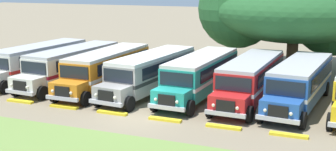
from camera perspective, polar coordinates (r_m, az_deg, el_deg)
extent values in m
plane|color=#84755B|center=(26.37, -3.94, -5.46)|extent=(220.00, 220.00, 0.00)
cube|color=silver|center=(37.88, -16.21, 1.94)|extent=(3.13, 9.35, 2.10)
cube|color=red|center=(37.91, -16.20, 1.69)|extent=(3.16, 9.37, 0.24)
cube|color=black|center=(37.19, -14.50, 2.64)|extent=(0.59, 7.98, 0.80)
cube|color=black|center=(38.87, -17.36, 2.87)|extent=(0.59, 7.98, 0.80)
cube|color=#B2B2B7|center=(37.70, -16.32, 3.68)|extent=(3.04, 9.25, 0.22)
cube|color=red|center=(41.38, -11.93, 2.86)|extent=(0.90, 0.12, 1.30)
cylinder|color=black|center=(33.64, -20.50, -1.44)|extent=(0.35, 1.02, 1.00)
cylinder|color=black|center=(39.56, -11.93, 1.04)|extent=(0.35, 1.02, 1.00)
cylinder|color=black|center=(41.06, -14.58, 1.31)|extent=(0.35, 1.02, 1.00)
cube|color=silver|center=(35.51, -12.07, 1.50)|extent=(3.06, 9.34, 2.10)
cube|color=maroon|center=(35.54, -12.06, 1.23)|extent=(3.09, 9.36, 0.24)
cube|color=black|center=(34.91, -10.15, 2.23)|extent=(0.53, 7.99, 0.80)
cube|color=black|center=(36.44, -13.41, 2.50)|extent=(0.53, 7.99, 0.80)
cube|color=#B2B2B7|center=(35.32, -12.16, 3.35)|extent=(2.97, 9.23, 0.22)
cube|color=silver|center=(31.68, -17.85, -1.08)|extent=(2.28, 1.53, 1.05)
cube|color=black|center=(31.16, -18.78, -1.31)|extent=(1.10, 0.17, 0.70)
cube|color=#B7B7BC|center=(31.23, -18.78, -2.10)|extent=(2.41, 0.35, 0.24)
cube|color=black|center=(31.95, -17.15, 0.95)|extent=(2.20, 0.19, 0.84)
cube|color=maroon|center=(39.23, -7.97, 2.50)|extent=(0.90, 0.11, 1.30)
sphere|color=#EAE5C6|center=(30.65, -17.91, -1.47)|extent=(0.20, 0.20, 0.20)
sphere|color=#EAE5C6|center=(31.61, -19.76, -1.20)|extent=(0.20, 0.20, 0.20)
cylinder|color=black|center=(31.08, -16.05, -2.21)|extent=(0.34, 1.02, 1.00)
cylinder|color=black|center=(32.69, -19.21, -1.72)|extent=(0.34, 1.02, 1.00)
cylinder|color=black|center=(37.42, -7.75, 0.56)|extent=(0.34, 1.02, 1.00)
cylinder|color=black|center=(38.77, -10.72, 0.87)|extent=(0.34, 1.02, 1.00)
cube|color=orange|center=(33.64, -7.72, 1.07)|extent=(2.51, 9.20, 2.10)
cube|color=white|center=(33.67, -7.72, 0.79)|extent=(2.54, 9.22, 0.24)
cube|color=black|center=(33.20, -5.59, 1.85)|extent=(0.05, 8.00, 0.80)
cube|color=black|center=(34.44, -9.34, 2.12)|extent=(0.05, 8.00, 0.80)
cube|color=beige|center=(33.43, -7.78, 3.02)|extent=(2.43, 9.10, 0.22)
cube|color=orange|center=(29.39, -12.82, -1.81)|extent=(2.20, 1.40, 1.05)
cube|color=black|center=(28.80, -13.65, -2.08)|extent=(1.10, 0.10, 0.70)
cube|color=#B7B7BC|center=(28.87, -13.66, -2.93)|extent=(2.40, 0.20, 0.24)
cube|color=black|center=(29.70, -12.17, 0.40)|extent=(2.20, 0.06, 0.84)
cube|color=white|center=(37.66, -4.24, 2.18)|extent=(0.90, 0.06, 1.30)
sphere|color=#EAE5C6|center=(28.36, -12.56, -2.25)|extent=(0.20, 0.20, 0.20)
sphere|color=#EAE5C6|center=(29.16, -14.83, -1.97)|extent=(0.20, 0.20, 0.20)
cylinder|color=black|center=(28.94, -10.70, -3.00)|extent=(0.28, 1.00, 1.00)
cylinder|color=black|center=(30.28, -14.53, -2.51)|extent=(0.28, 1.00, 1.00)
cylinder|color=black|center=(35.90, -3.64, 0.15)|extent=(0.28, 1.00, 1.00)
cylinder|color=black|center=(36.98, -6.99, 0.44)|extent=(0.28, 1.00, 1.00)
cube|color=#9E9993|center=(32.08, -1.93, 0.63)|extent=(3.33, 9.39, 2.10)
cube|color=#282828|center=(32.11, -1.93, 0.34)|extent=(3.36, 9.41, 0.24)
cube|color=black|center=(31.65, 0.34, 1.40)|extent=(0.77, 7.97, 0.80)
cube|color=black|center=(32.86, -3.61, 1.78)|extent=(0.77, 7.97, 0.80)
cube|color=silver|center=(31.86, -1.94, 2.67)|extent=(3.24, 9.28, 0.22)
cube|color=#9E9993|center=(27.81, -7.26, -2.39)|extent=(2.32, 1.60, 1.05)
cube|color=black|center=(27.22, -8.14, -2.68)|extent=(1.10, 0.20, 0.70)
cube|color=#B7B7BC|center=(27.30, -8.16, -3.57)|extent=(2.41, 0.42, 0.24)
cube|color=black|center=(28.11, -6.54, -0.06)|extent=(2.20, 0.26, 0.84)
cube|color=#282828|center=(36.12, 1.65, 1.78)|extent=(0.90, 0.14, 1.30)
sphere|color=#EAE5C6|center=(26.79, -6.98, -2.89)|extent=(0.20, 0.20, 0.20)
sphere|color=#EAE5C6|center=(27.58, -9.39, -2.52)|extent=(0.20, 0.20, 0.20)
cylinder|color=black|center=(27.39, -5.04, -3.70)|extent=(0.37, 1.02, 1.00)
cylinder|color=black|center=(28.70, -9.10, -3.07)|extent=(0.37, 1.02, 1.00)
cylinder|color=black|center=(34.37, 2.27, -0.38)|extent=(0.37, 1.02, 1.00)
cylinder|color=black|center=(35.43, -1.24, 0.01)|extent=(0.37, 1.02, 1.00)
cube|color=teal|center=(31.29, 4.47, 0.30)|extent=(2.93, 9.31, 2.10)
cube|color=white|center=(31.32, 4.47, 0.00)|extent=(2.96, 9.33, 0.24)
cube|color=black|center=(31.06, 6.88, 1.10)|extent=(0.42, 7.99, 0.80)
cube|color=black|center=(31.92, 2.54, 1.48)|extent=(0.42, 7.99, 0.80)
cube|color=beige|center=(31.07, 4.51, 2.40)|extent=(2.85, 9.20, 0.22)
cube|color=teal|center=(26.64, 0.47, -2.94)|extent=(2.26, 1.50, 1.05)
cube|color=black|center=(25.98, -0.20, -3.28)|extent=(1.10, 0.15, 0.70)
cube|color=#B7B7BC|center=(26.07, -0.24, -4.21)|extent=(2.41, 0.31, 0.24)
cube|color=black|center=(26.98, 1.06, -0.50)|extent=(2.20, 0.16, 0.84)
cube|color=white|center=(35.60, 7.07, 1.53)|extent=(0.90, 0.10, 1.30)
sphere|color=#EAE5C6|center=(25.66, 1.17, -3.48)|extent=(0.20, 0.20, 0.20)
sphere|color=#EAE5C6|center=(26.23, -1.63, -3.13)|extent=(0.20, 0.20, 0.20)
cylinder|color=black|center=(26.42, 2.94, -4.27)|extent=(0.33, 1.01, 1.00)
cylinder|color=black|center=(27.36, -1.74, -3.68)|extent=(0.33, 1.01, 1.00)
cylinder|color=black|center=(33.93, 8.11, -0.66)|extent=(0.33, 1.01, 1.00)
cylinder|color=black|center=(34.67, 4.32, -0.29)|extent=(0.33, 1.01, 1.00)
cube|color=red|center=(30.51, 10.91, -0.19)|extent=(2.92, 9.31, 2.10)
cube|color=white|center=(30.54, 10.90, -0.50)|extent=(2.95, 9.33, 0.24)
cube|color=black|center=(30.43, 13.41, 0.62)|extent=(0.41, 7.99, 0.80)
cube|color=black|center=(31.00, 8.81, 1.03)|extent=(0.41, 7.99, 0.80)
cube|color=#B2B2B7|center=(30.28, 11.00, 1.95)|extent=(2.84, 9.20, 0.22)
cube|color=red|center=(25.66, 7.99, -3.66)|extent=(2.26, 1.50, 1.05)
cube|color=black|center=(24.97, 7.50, -4.03)|extent=(1.10, 0.15, 0.70)
cube|color=#B7B7BC|center=(25.06, 7.44, -5.00)|extent=(2.41, 0.31, 0.24)
cube|color=black|center=(26.03, 8.49, -1.11)|extent=(2.20, 0.16, 0.84)
cube|color=white|center=(34.95, 12.74, 1.12)|extent=(0.90, 0.10, 1.30)
sphere|color=#EAE5C6|center=(24.74, 9.02, -4.23)|extent=(0.20, 0.20, 0.20)
sphere|color=#EAE5C6|center=(25.13, 5.94, -3.89)|extent=(0.20, 0.20, 0.20)
cylinder|color=black|center=(25.60, 10.60, -5.01)|extent=(0.33, 1.01, 1.00)
cylinder|color=black|center=(26.25, 5.51, -4.42)|extent=(0.33, 1.01, 1.00)
cylinder|color=black|center=(33.36, 14.09, -1.13)|extent=(0.33, 1.01, 1.00)
cylinder|color=black|center=(33.86, 10.10, -0.75)|extent=(0.33, 1.01, 1.00)
cube|color=#23519E|center=(30.11, 16.99, -0.67)|extent=(3.43, 9.41, 2.10)
cube|color=silver|center=(30.15, 16.97, -0.99)|extent=(3.46, 9.43, 0.24)
cube|color=black|center=(30.10, 19.53, 0.12)|extent=(0.86, 7.96, 0.80)
cube|color=black|center=(30.55, 14.83, 0.59)|extent=(0.86, 7.96, 0.80)
cube|color=#B2B2B7|center=(29.89, 17.13, 1.49)|extent=(3.34, 9.30, 0.22)
cube|color=#23519E|center=(25.21, 14.56, -4.23)|extent=(2.33, 1.62, 1.05)
cube|color=black|center=(24.51, 14.15, -4.62)|extent=(1.10, 0.21, 0.70)
cube|color=#B7B7BC|center=(24.60, 14.07, -5.60)|extent=(2.41, 0.44, 0.24)
cube|color=black|center=(25.58, 15.03, -1.64)|extent=(2.19, 0.28, 0.84)
cube|color=silver|center=(34.59, 18.48, 0.68)|extent=(0.90, 0.15, 1.30)
sphere|color=#EAE5C6|center=(24.32, 15.72, -4.84)|extent=(0.20, 0.20, 0.20)
sphere|color=#EAE5C6|center=(24.62, 12.54, -4.46)|extent=(0.20, 0.20, 0.20)
cylinder|color=black|center=(25.22, 17.20, -5.63)|extent=(0.38, 1.02, 1.00)
cylinder|color=black|center=(25.73, 11.94, -4.98)|extent=(0.38, 1.02, 1.00)
cylinder|color=black|center=(33.05, 19.93, -1.63)|extent=(0.38, 1.02, 1.00)
cylinder|color=black|center=(33.44, 15.87, -1.20)|extent=(0.38, 1.02, 1.00)
cylinder|color=black|center=(25.52, 20.37, -5.65)|extent=(0.37, 1.02, 1.00)
cube|color=yellow|center=(31.09, -18.71, -3.20)|extent=(2.00, 0.36, 0.15)
cube|color=yellow|center=(28.96, -13.40, -3.99)|extent=(2.00, 0.36, 0.15)
cube|color=yellow|center=(27.13, -7.30, -4.85)|extent=(2.00, 0.36, 0.15)
cube|color=yellow|center=(25.66, -0.39, -5.76)|extent=(2.00, 0.36, 0.15)
cube|color=yellow|center=(24.60, 7.26, -6.66)|extent=(2.00, 0.36, 0.15)
cube|color=yellow|center=(24.01, 15.47, -7.50)|extent=(2.00, 0.36, 0.15)
cylinder|color=brown|center=(40.72, 15.88, 2.85)|extent=(1.00, 1.00, 3.37)
ellipsoid|color=#235628|center=(40.31, 16.19, 8.10)|extent=(14.80, 14.80, 5.49)
sphere|color=#235628|center=(41.45, 20.65, 7.18)|extent=(6.91, 6.91, 6.91)
sphere|color=#235628|center=(39.64, 9.09, 8.62)|extent=(7.04, 7.04, 7.04)
sphere|color=#235628|center=(44.58, 16.85, 9.24)|extent=(7.71, 7.71, 7.71)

